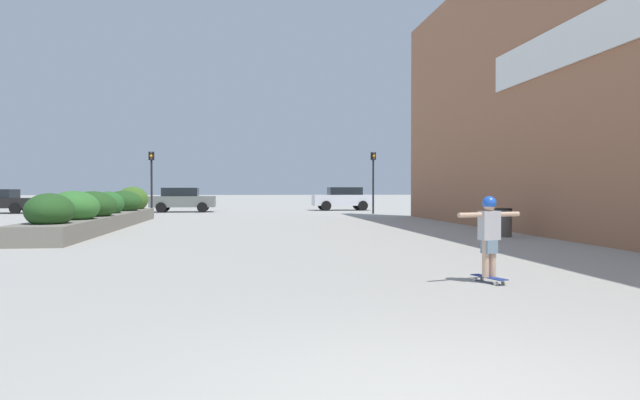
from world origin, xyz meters
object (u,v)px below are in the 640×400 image
(skateboarder, at_px, (489,228))
(traffic_light_right, at_px, (373,172))
(skateboard, at_px, (489,278))
(car_rightmost, at_px, (343,198))
(car_center_left, at_px, (182,199))
(car_center_right, at_px, (517,199))
(trash_bin, at_px, (503,222))
(traffic_light_left, at_px, (151,172))

(skateboarder, relative_size, traffic_light_right, 0.34)
(skateboard, xyz_separation_m, car_rightmost, (3.06, 30.28, 0.76))
(traffic_light_right, bearing_deg, car_rightmost, 96.86)
(car_center_left, bearing_deg, skateboard, 14.76)
(skateboarder, bearing_deg, car_rightmost, 67.31)
(car_center_right, distance_m, traffic_light_right, 12.35)
(skateboarder, xyz_separation_m, car_rightmost, (3.06, 30.28, -0.01))
(trash_bin, relative_size, car_center_right, 0.21)
(skateboarder, xyz_separation_m, car_center_right, (15.05, 29.00, -0.04))
(trash_bin, bearing_deg, traffic_light_left, 129.20)
(skateboard, xyz_separation_m, trash_bin, (4.04, 7.99, 0.36))
(car_center_right, bearing_deg, car_center_left, -88.83)
(car_rightmost, relative_size, traffic_light_left, 1.16)
(skateboard, height_order, traffic_light_left, traffic_light_left)
(skateboarder, xyz_separation_m, traffic_light_right, (3.79, 24.21, 1.61))
(skateboard, relative_size, traffic_light_left, 0.20)
(car_center_right, bearing_deg, traffic_light_right, -66.94)
(trash_bin, height_order, traffic_light_right, traffic_light_right)
(trash_bin, bearing_deg, skateboard, -116.84)
(car_center_right, bearing_deg, skateboarder, -27.43)
(skateboarder, distance_m, trash_bin, 8.97)
(traffic_light_right, bearing_deg, skateboard, -98.89)
(trash_bin, bearing_deg, skateboarder, -116.84)
(car_center_right, xyz_separation_m, traffic_light_left, (-23.69, -5.46, 1.57))
(traffic_light_right, bearing_deg, trash_bin, -89.10)
(skateboard, bearing_deg, car_center_right, 45.64)
(car_center_left, bearing_deg, trash_bin, 29.37)
(skateboard, distance_m, traffic_light_right, 24.62)
(car_center_right, height_order, traffic_light_right, traffic_light_right)
(car_rightmost, distance_m, traffic_light_left, 13.58)
(car_center_left, height_order, car_center_right, car_center_left)
(trash_bin, bearing_deg, car_rightmost, 92.53)
(skateboard, bearing_deg, traffic_light_left, 93.22)
(car_rightmost, xyz_separation_m, traffic_light_left, (-11.69, -6.74, 1.53))
(car_center_right, distance_m, car_rightmost, 12.06)
(car_center_left, distance_m, traffic_light_left, 5.36)
(car_center_left, xyz_separation_m, car_center_right, (22.57, 0.46, -0.01))
(skateboarder, distance_m, car_center_right, 32.67)
(skateboarder, height_order, car_rightmost, car_rightmost)
(car_center_left, bearing_deg, car_rightmost, 99.33)
(skateboard, xyz_separation_m, traffic_light_right, (3.79, 24.21, 2.37))
(car_rightmost, height_order, traffic_light_left, traffic_light_left)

